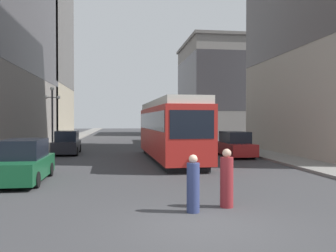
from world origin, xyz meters
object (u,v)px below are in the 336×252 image
Objects in this scene: parked_car_right_far at (234,145)px; lamp_post_left_far at (52,108)px; pedestrian_crossing_far at (227,180)px; streetcar at (169,128)px; pedestrian_crossing_near at (193,185)px; parked_car_left_mid at (24,162)px; transit_bus at (174,126)px; parked_car_left_near at (67,143)px.

parked_car_right_far is 0.90× the size of lamp_post_left_far.
parked_car_right_far is at bearing 94.71° from pedestrian_crossing_far.
streetcar is 7.01× the size of pedestrian_crossing_far.
pedestrian_crossing_near is 23.92m from lamp_post_left_far.
parked_car_left_mid reaches higher than pedestrian_crossing_near.
streetcar is at bearing 114.30° from pedestrian_crossing_far.
parked_car_right_far is at bearing -81.03° from transit_bus.
parked_car_right_far is at bearing -17.86° from parked_car_left_near.
transit_bus is at bearing 78.20° from streetcar.
transit_bus is 2.85× the size of parked_car_left_near.
transit_bus is at bearing -81.43° from parked_car_right_far.
pedestrian_crossing_near is at bearing -70.07° from lamp_post_left_far.
transit_bus is 14.96m from parked_car_right_far.
transit_bus is 7.81× the size of pedestrian_crossing_near.
lamp_post_left_far reaches higher than pedestrian_crossing_far.
streetcar is 2.68× the size of parked_car_left_mid.
parked_car_left_near is (-10.14, -11.24, -1.10)m from transit_bus.
streetcar reaches higher than parked_car_left_near.
pedestrian_crossing_far is (1.14, 0.43, 0.06)m from pedestrian_crossing_near.
transit_bus is 2.64× the size of parked_car_right_far.
transit_bus is at bearing 29.92° from lamp_post_left_far.
transit_bus reaches higher than parked_car_left_near.
parked_car_left_near is 2.56× the size of pedestrian_crossing_far.
parked_car_right_far is (12.33, 8.69, 0.00)m from parked_car_left_mid.
pedestrian_crossing_far is (-2.81, -28.81, -1.12)m from transit_bus.
parked_car_left_mid is 8.48m from pedestrian_crossing_near.
lamp_post_left_far is at bearing 157.84° from pedestrian_crossing_near.
pedestrian_crossing_far is (0.00, -12.36, -1.27)m from streetcar.
lamp_post_left_far is at bearing 95.85° from parked_car_left_mid.
transit_bus is 14.01m from lamp_post_left_far.
pedestrian_crossing_far is at bearing -92.09° from streetcar.
parked_car_left_near and parked_car_right_far have the same top height.
parked_car_left_near is 0.83× the size of lamp_post_left_far.
parked_car_right_far reaches higher than pedestrian_crossing_far.
lamp_post_left_far is at bearing -28.70° from parked_car_right_far.
parked_car_left_near reaches higher than pedestrian_crossing_near.
parked_car_right_far is (2.19, -14.76, -1.10)m from transit_bus.
parked_car_left_mid is 9.08m from pedestrian_crossing_far.
streetcar is 16.69m from transit_bus.
parked_car_left_near is 19.04m from pedestrian_crossing_near.
parked_car_left_near is at bearing 156.89° from pedestrian_crossing_near.
lamp_post_left_far reaches higher than transit_bus.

